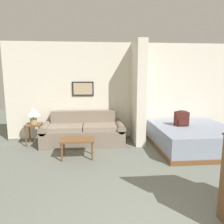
{
  "coord_description": "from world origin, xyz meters",
  "views": [
    {
      "loc": [
        -0.88,
        -1.51,
        1.77
      ],
      "look_at": [
        -0.49,
        2.63,
        1.05
      ],
      "focal_mm": 35.0,
      "sensor_mm": 36.0,
      "label": 1
    }
  ],
  "objects_px": {
    "coffee_table": "(77,141)",
    "bed": "(193,137)",
    "couch": "(83,132)",
    "backpack": "(182,118)",
    "table_lamp": "(33,113)"
  },
  "relations": [
    {
      "from": "coffee_table",
      "to": "bed",
      "type": "xyz_separation_m",
      "value": [
        2.74,
        0.37,
        -0.09
      ]
    },
    {
      "from": "coffee_table",
      "to": "backpack",
      "type": "relative_size",
      "value": 1.87
    },
    {
      "from": "couch",
      "to": "coffee_table",
      "type": "bearing_deg",
      "value": -95.13
    },
    {
      "from": "table_lamp",
      "to": "bed",
      "type": "bearing_deg",
      "value": -9.39
    },
    {
      "from": "coffee_table",
      "to": "table_lamp",
      "type": "distance_m",
      "value": 1.6
    },
    {
      "from": "couch",
      "to": "backpack",
      "type": "height_order",
      "value": "backpack"
    },
    {
      "from": "couch",
      "to": "table_lamp",
      "type": "xyz_separation_m",
      "value": [
        -1.24,
        0.05,
        0.52
      ]
    },
    {
      "from": "couch",
      "to": "backpack",
      "type": "relative_size",
      "value": 5.51
    },
    {
      "from": "bed",
      "to": "backpack",
      "type": "distance_m",
      "value": 0.54
    },
    {
      "from": "couch",
      "to": "coffee_table",
      "type": "xyz_separation_m",
      "value": [
        -0.09,
        -0.96,
        0.06
      ]
    },
    {
      "from": "coffee_table",
      "to": "backpack",
      "type": "xyz_separation_m",
      "value": [
        2.49,
        0.52,
        0.36
      ]
    },
    {
      "from": "table_lamp",
      "to": "backpack",
      "type": "relative_size",
      "value": 1.12
    },
    {
      "from": "table_lamp",
      "to": "backpack",
      "type": "height_order",
      "value": "table_lamp"
    },
    {
      "from": "bed",
      "to": "backpack",
      "type": "relative_size",
      "value": 5.18
    },
    {
      "from": "couch",
      "to": "table_lamp",
      "type": "height_order",
      "value": "table_lamp"
    }
  ]
}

